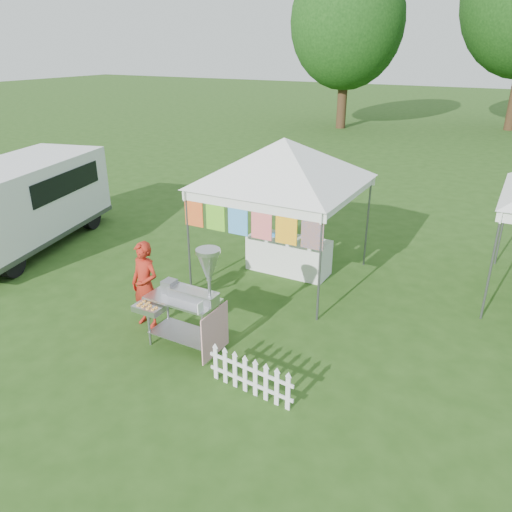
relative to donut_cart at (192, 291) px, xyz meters
The scene contains 8 objects.
ground 1.10m from the donut_cart, 91.59° to the right, with size 120.00×120.00×0.00m, color #254814.
canopy_main 3.81m from the donut_cart, 90.09° to the left, with size 4.24×4.24×3.45m.
tree_left 25.01m from the donut_cart, 104.16° to the left, with size 6.40×6.40×9.53m.
donut_cart is the anchor object (origin of this frame).
vendor 1.27m from the donut_cart, 167.40° to the left, with size 0.58×0.38×1.59m, color #A02013.
cargo_van 6.68m from the donut_cart, 163.56° to the left, with size 3.21×5.38×2.09m.
picket_fence 1.67m from the donut_cart, 21.83° to the right, with size 1.44×0.16×0.56m.
display_table 3.64m from the donut_cart, 89.45° to the left, with size 1.80×0.70×0.78m, color white.
Camera 1 is at (4.27, -5.51, 4.70)m, focal length 35.00 mm.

